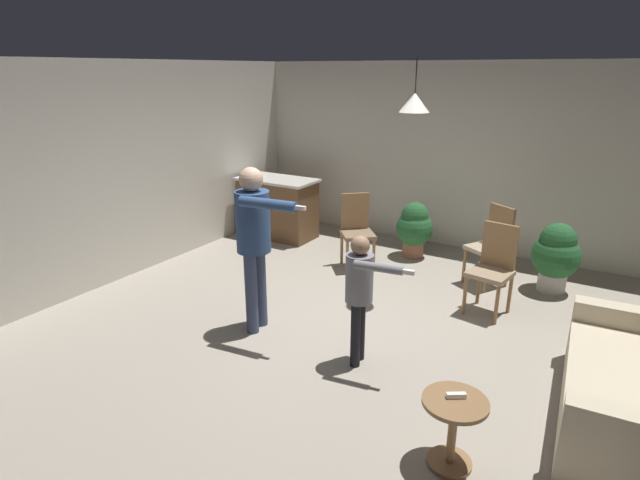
# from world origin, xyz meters

# --- Properties ---
(ground) EXTENTS (7.68, 7.68, 0.00)m
(ground) POSITION_xyz_m (0.00, 0.00, 0.00)
(ground) COLOR #9E9384
(wall_back) EXTENTS (6.40, 0.10, 2.70)m
(wall_back) POSITION_xyz_m (0.00, 3.20, 1.35)
(wall_back) COLOR silver
(wall_back) RESTS_ON ground
(wall_left) EXTENTS (0.10, 6.40, 2.70)m
(wall_left) POSITION_xyz_m (-3.20, 0.00, 1.35)
(wall_left) COLOR silver
(wall_left) RESTS_ON ground
(couch_floral) EXTENTS (0.97, 1.85, 1.00)m
(couch_floral) POSITION_xyz_m (2.56, -0.23, 0.33)
(couch_floral) COLOR beige
(couch_floral) RESTS_ON ground
(kitchen_counter) EXTENTS (1.26, 0.66, 0.95)m
(kitchen_counter) POSITION_xyz_m (-2.45, 2.15, 0.48)
(kitchen_counter) COLOR brown
(kitchen_counter) RESTS_ON ground
(side_table_by_couch) EXTENTS (0.44, 0.44, 0.52)m
(side_table_by_couch) POSITION_xyz_m (1.51, -1.32, 0.33)
(side_table_by_couch) COLOR olive
(side_table_by_couch) RESTS_ON ground
(person_adult) EXTENTS (0.86, 0.49, 1.70)m
(person_adult) POSITION_xyz_m (-0.81, -0.48, 1.06)
(person_adult) COLOR #384260
(person_adult) RESTS_ON ground
(person_child) EXTENTS (0.65, 0.36, 1.23)m
(person_child) POSITION_xyz_m (0.39, -0.51, 0.77)
(person_child) COLOR black
(person_child) RESTS_ON ground
(dining_chair_by_counter) EXTENTS (0.59, 0.59, 1.00)m
(dining_chair_by_counter) POSITION_xyz_m (-0.76, 1.64, 0.55)
(dining_chair_by_counter) COLOR olive
(dining_chair_by_counter) RESTS_ON ground
(dining_chair_near_wall) EXTENTS (0.57, 0.57, 1.00)m
(dining_chair_near_wall) POSITION_xyz_m (0.95, 1.97, 0.55)
(dining_chair_near_wall) COLOR olive
(dining_chair_near_wall) RESTS_ON ground
(dining_chair_centre_back) EXTENTS (0.48, 0.48, 1.00)m
(dining_chair_centre_back) POSITION_xyz_m (1.15, 1.19, 0.55)
(dining_chair_centre_back) COLOR olive
(dining_chair_centre_back) RESTS_ON ground
(potted_plant_corner) EXTENTS (0.56, 0.56, 0.86)m
(potted_plant_corner) POSITION_xyz_m (1.67, 2.15, 0.47)
(potted_plant_corner) COLOR #B7B2AD
(potted_plant_corner) RESTS_ON ground
(potted_plant_by_wall) EXTENTS (0.52, 0.52, 0.80)m
(potted_plant_by_wall) POSITION_xyz_m (-0.23, 2.40, 0.44)
(potted_plant_by_wall) COLOR brown
(potted_plant_by_wall) RESTS_ON ground
(spare_remote_on_table) EXTENTS (0.13, 0.10, 0.04)m
(spare_remote_on_table) POSITION_xyz_m (1.50, -1.30, 0.54)
(spare_remote_on_table) COLOR white
(spare_remote_on_table) RESTS_ON side_table_by_couch
(ceiling_light_pendant) EXTENTS (0.32, 0.32, 0.55)m
(ceiling_light_pendant) POSITION_xyz_m (0.20, 1.01, 2.25)
(ceiling_light_pendant) COLOR silver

